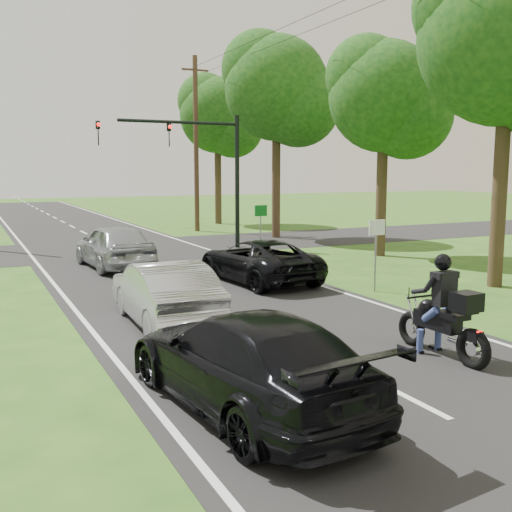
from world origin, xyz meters
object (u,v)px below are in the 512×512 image
at_px(dark_suv, 258,260).
at_px(sign_white, 376,238).
at_px(silver_suv, 114,246).
at_px(motorcycle_rider, 445,317).
at_px(traffic_signal, 199,157).
at_px(sign_green, 261,218).
at_px(utility_pole_far, 196,143).
at_px(dark_car_behind, 246,360).
at_px(silver_sedan, 165,293).

height_order(dark_suv, sign_white, sign_white).
bearing_deg(silver_suv, motorcycle_rider, 100.04).
relative_size(motorcycle_rider, dark_suv, 0.48).
bearing_deg(sign_white, traffic_signal, 97.05).
bearing_deg(sign_green, silver_suv, -176.04).
height_order(motorcycle_rider, dark_suv, motorcycle_rider).
bearing_deg(utility_pole_far, sign_green, -96.73).
distance_m(silver_suv, traffic_signal, 6.63).
relative_size(dark_suv, utility_pole_far, 0.49).
bearing_deg(motorcycle_rider, sign_green, 76.30).
height_order(motorcycle_rider, traffic_signal, traffic_signal).
xyz_separation_m(utility_pole_far, sign_white, (-1.50, -19.02, -3.49)).
xyz_separation_m(dark_suv, dark_car_behind, (-4.71, -9.17, 0.06)).
bearing_deg(traffic_signal, dark_car_behind, -108.48).
xyz_separation_m(motorcycle_rider, utility_pole_far, (4.21, 24.71, 4.29)).
bearing_deg(sign_green, traffic_signal, 117.38).
bearing_deg(silver_sedan, sign_green, -126.17).
distance_m(silver_suv, sign_green, 6.23).
bearing_deg(dark_suv, traffic_signal, -102.09).
relative_size(dark_car_behind, sign_green, 2.40).
height_order(silver_sedan, traffic_signal, traffic_signal).
height_order(silver_suv, traffic_signal, traffic_signal).
xyz_separation_m(silver_sedan, utility_pole_far, (8.25, 20.00, 4.33)).
height_order(dark_car_behind, utility_pole_far, utility_pole_far).
relative_size(silver_sedan, utility_pole_far, 0.45).
bearing_deg(sign_green, dark_car_behind, -117.21).
xyz_separation_m(silver_sedan, traffic_signal, (5.38, 12.00, 3.38)).
relative_size(traffic_signal, utility_pole_far, 0.64).
bearing_deg(dark_car_behind, sign_white, -144.34).
relative_size(silver_sedan, sign_white, 2.12).
relative_size(silver_suv, traffic_signal, 0.75).
bearing_deg(silver_suv, sign_green, -179.78).
distance_m(traffic_signal, sign_green, 4.24).
bearing_deg(dark_suv, sign_green, -121.85).
bearing_deg(traffic_signal, silver_suv, -143.19).
bearing_deg(dark_car_behind, motorcycle_rider, -178.15).
distance_m(dark_car_behind, sign_white, 9.55).
height_order(dark_car_behind, sign_green, sign_green).
bearing_deg(utility_pole_far, traffic_signal, -109.68).
distance_m(motorcycle_rider, dark_suv, 8.60).
bearing_deg(silver_suv, utility_pole_far, -126.84).
relative_size(utility_pole_far, sign_white, 4.71).
relative_size(traffic_signal, sign_green, 3.00).
bearing_deg(dark_car_behind, traffic_signal, -114.13).
relative_size(silver_suv, sign_white, 2.26).
relative_size(motorcycle_rider, sign_green, 1.11).
height_order(dark_car_behind, traffic_signal, traffic_signal).
height_order(utility_pole_far, sign_white, utility_pole_far).
xyz_separation_m(silver_suv, utility_pole_far, (7.46, 11.45, 4.25)).
bearing_deg(utility_pole_far, motorcycle_rider, -99.67).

